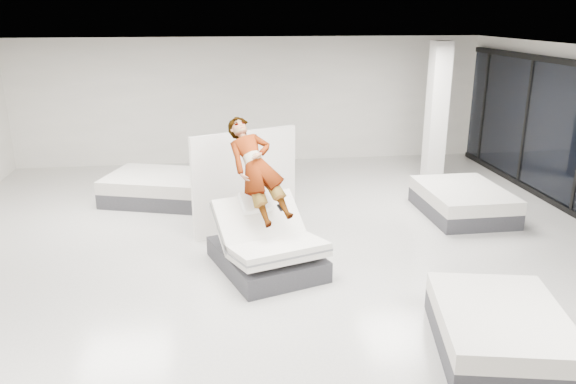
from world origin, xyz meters
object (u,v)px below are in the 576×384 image
object	(u,v)px
flat_bed_right_near	(500,330)
column	(436,114)
hero_bed	(267,248)
remote	(280,208)
person	(257,188)
flat_bed_left_far	(159,187)
divider_panel	(245,182)
flat_bed_right_far	(463,201)

from	to	relation	value
flat_bed_right_near	column	xyz separation A→B (m)	(1.78, 6.64, 1.34)
hero_bed	remote	distance (m)	0.67
person	flat_bed_right_near	world-z (taller)	person
flat_bed_right_near	column	world-z (taller)	column
hero_bed	flat_bed_right_near	world-z (taller)	hero_bed
person	flat_bed_left_far	xyz separation A→B (m)	(-1.82, 3.27, -0.93)
person	divider_panel	world-z (taller)	person
hero_bed	person	bearing A→B (deg)	108.44
column	remote	bearing A→B (deg)	-134.90
remote	flat_bed_right_near	xyz separation A→B (m)	(2.27, -2.59, -0.71)
person	flat_bed_right_far	xyz separation A→B (m)	(4.13, 1.60, -0.94)
flat_bed_right_near	flat_bed_left_far	distance (m)	7.54
remote	flat_bed_right_near	bearing A→B (deg)	-67.22
person	remote	xyz separation A→B (m)	(0.32, -0.26, -0.24)
divider_panel	hero_bed	bearing A→B (deg)	-106.35
flat_bed_right_near	column	distance (m)	7.01
hero_bed	divider_panel	size ratio (longest dim) A/B	1.05
person	divider_panel	distance (m)	1.38
flat_bed_right_far	flat_bed_left_far	world-z (taller)	flat_bed_left_far
person	column	xyz separation A→B (m)	(4.36, 3.79, 0.39)
flat_bed_right_near	remote	bearing A→B (deg)	131.22
column	person	bearing A→B (deg)	-138.98
hero_bed	flat_bed_left_far	distance (m)	4.07
flat_bed_left_far	remote	bearing A→B (deg)	-58.83
divider_panel	flat_bed_right_near	xyz separation A→B (m)	(2.69, -4.19, -0.66)
remote	divider_panel	bearing A→B (deg)	86.50
hero_bed	flat_bed_right_near	bearing A→B (deg)	-45.65
hero_bed	flat_bed_right_far	size ratio (longest dim) A/B	1.06
hero_bed	flat_bed_right_far	world-z (taller)	hero_bed
flat_bed_left_far	person	bearing A→B (deg)	-60.94
column	flat_bed_right_near	bearing A→B (deg)	-104.97
divider_panel	column	distance (m)	5.15
hero_bed	flat_bed_right_near	distance (m)	3.55
flat_bed_right_near	hero_bed	bearing A→B (deg)	134.35
remote	flat_bed_left_far	world-z (taller)	remote
flat_bed_right_far	flat_bed_left_far	bearing A→B (deg)	164.28
remote	divider_panel	xyz separation A→B (m)	(-0.43, 1.60, -0.06)
hero_bed	remote	size ratio (longest dim) A/B	15.09
remote	hero_bed	bearing A→B (deg)	174.01
flat_bed_right_far	flat_bed_right_near	distance (m)	4.71
flat_bed_left_far	column	xyz separation A→B (m)	(6.18, 0.52, 1.32)
flat_bed_left_far	flat_bed_right_near	bearing A→B (deg)	-54.27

